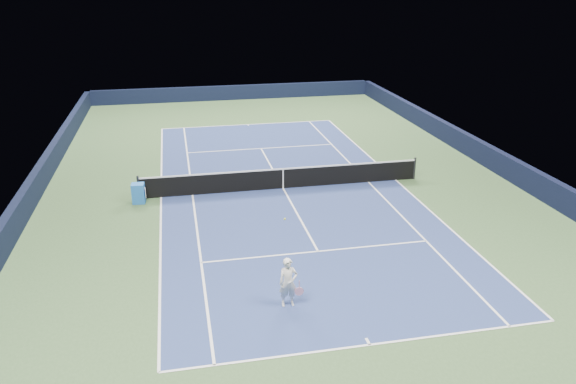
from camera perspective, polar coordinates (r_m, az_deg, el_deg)
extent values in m
plane|color=#36532D|center=(25.74, -0.50, 0.37)|extent=(40.00, 40.00, 0.00)
cube|color=black|center=(44.50, -5.54, 10.02)|extent=(22.00, 0.35, 1.10)
cube|color=black|center=(29.49, 20.63, 2.87)|extent=(0.35, 40.00, 1.10)
cube|color=black|center=(25.87, -24.74, -0.26)|extent=(0.35, 40.00, 1.10)
cube|color=navy|center=(25.73, -0.50, 0.38)|extent=(10.97, 23.77, 0.01)
cube|color=white|center=(36.93, -4.11, 6.86)|extent=(10.97, 0.08, 0.00)
cube|color=white|center=(15.59, 8.31, -15.11)|extent=(10.97, 0.08, 0.00)
cube|color=white|center=(27.26, 10.89, 1.22)|extent=(0.08, 23.77, 0.00)
cube|color=white|center=(25.33, -12.77, -0.52)|extent=(0.08, 23.77, 0.00)
cube|color=white|center=(26.78, 8.17, 1.02)|extent=(0.08, 23.77, 0.00)
cube|color=white|center=(25.32, -9.68, -0.29)|extent=(0.08, 23.77, 0.00)
cube|color=white|center=(31.70, -2.75, 4.44)|extent=(8.23, 0.08, 0.00)
cube|color=white|center=(20.03, 3.07, -6.04)|extent=(8.23, 0.08, 0.00)
cube|color=white|center=(25.73, -0.50, 0.39)|extent=(0.08, 12.80, 0.00)
cube|color=white|center=(36.79, -4.07, 6.80)|extent=(0.08, 0.30, 0.00)
cube|color=white|center=(15.70, 8.12, -14.79)|extent=(0.08, 0.30, 0.00)
cylinder|color=black|center=(25.19, -14.94, 0.44)|extent=(0.10, 0.10, 1.07)
cylinder|color=black|center=(27.44, 12.73, 2.37)|extent=(0.10, 0.10, 1.07)
cube|color=black|center=(25.58, -0.51, 1.33)|extent=(12.80, 0.03, 0.91)
cube|color=white|center=(25.41, -0.51, 2.36)|extent=(12.80, 0.04, 0.06)
cube|color=white|center=(25.58, -0.51, 1.33)|extent=(0.05, 0.04, 0.91)
cube|color=blue|center=(24.82, -14.96, -0.13)|extent=(0.56, 0.51, 0.87)
cube|color=white|center=(24.79, -14.29, -0.04)|extent=(0.06, 0.38, 0.38)
imported|color=silver|center=(16.62, 0.02, -9.17)|extent=(0.57, 0.38, 1.53)
cylinder|color=#C57F92|center=(16.67, 1.15, -9.36)|extent=(0.03, 0.03, 0.25)
cylinder|color=black|center=(16.80, 1.14, -10.06)|extent=(0.25, 0.02, 0.25)
cylinder|color=pink|center=(16.80, 1.14, -10.06)|extent=(0.27, 0.03, 0.27)
sphere|color=gold|center=(16.78, -0.33, -2.76)|extent=(0.07, 0.07, 0.07)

